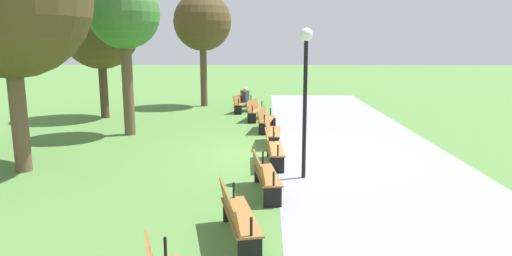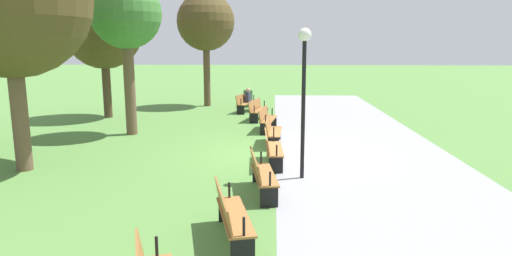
{
  "view_description": "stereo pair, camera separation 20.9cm",
  "coord_description": "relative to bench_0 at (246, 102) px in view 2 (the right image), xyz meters",
  "views": [
    {
      "loc": [
        13.21,
        -0.26,
        3.3
      ],
      "look_at": [
        0.0,
        -0.59,
        0.8
      ],
      "focal_mm": 31.0,
      "sensor_mm": 36.0,
      "label": 1
    },
    {
      "loc": [
        13.2,
        -0.05,
        3.3
      ],
      "look_at": [
        0.0,
        -0.59,
        0.8
      ],
      "focal_mm": 31.0,
      "sensor_mm": 36.0,
      "label": 2
    }
  ],
  "objects": [
    {
      "name": "bench_6",
      "position": [
        14.7,
        0.67,
        0.0
      ],
      "size": [
        1.9,
        0.88,
        0.89
      ],
      "rotation": [
        0.0,
        0.0,
        0.23
      ],
      "color": "#996633",
      "rests_on": "ground"
    },
    {
      "name": "bench_0",
      "position": [
        0.0,
        0.0,
        0.0
      ],
      "size": [
        1.9,
        1.03,
        0.89
      ],
      "rotation": [
        0.0,
        0.0,
        -0.32
      ],
      "color": "#996633",
      "rests_on": "ground"
    },
    {
      "name": "lamp_post",
      "position": [
        11.02,
        2.1,
        2.12
      ],
      "size": [
        0.32,
        0.32,
        3.69
      ],
      "color": "black",
      "rests_on": "ground"
    },
    {
      "name": "trash_bin",
      "position": [
        -1.78,
        -0.0,
        -0.03
      ],
      "size": [
        0.49,
        0.49,
        0.9
      ],
      "primitive_type": "cylinder",
      "color": "#2D512D",
      "rests_on": "ground"
    },
    {
      "name": "bench_1",
      "position": [
        2.39,
        0.67,
        0.0
      ],
      "size": [
        1.9,
        0.88,
        0.89
      ],
      "rotation": [
        0.0,
        0.0,
        -0.23
      ],
      "color": "#996633",
      "rests_on": "ground"
    },
    {
      "name": "bench_5",
      "position": [
        12.26,
        1.11,
        0.0
      ],
      "size": [
        1.89,
        0.72,
        0.89
      ],
      "rotation": [
        0.0,
        0.0,
        0.14
      ],
      "color": "#996633",
      "rests_on": "ground"
    },
    {
      "name": "path_paving",
      "position": [
        8.55,
        4.12,
        -0.47
      ],
      "size": [
        31.82,
        5.35,
        0.01
      ],
      "primitive_type": "cube",
      "color": "#939399",
      "rests_on": "ground"
    },
    {
      "name": "tree_1",
      "position": [
        -2.1,
        -2.25,
        3.97
      ],
      "size": [
        3.05,
        3.05,
        6.01
      ],
      "color": "brown",
      "rests_on": "ground"
    },
    {
      "name": "tree_0",
      "position": [
        1.93,
        -6.23,
        3.41
      ],
      "size": [
        3.39,
        3.39,
        5.6
      ],
      "color": "#4C3828",
      "rests_on": "ground"
    },
    {
      "name": "person_seated",
      "position": [
        -0.07,
        0.18,
        0.16
      ],
      "size": [
        0.45,
        0.58,
        1.2
      ],
      "rotation": [
        0.0,
        0.0,
        -0.32
      ],
      "color": "#2D3347",
      "rests_on": "ground"
    },
    {
      "name": "bench_2",
      "position": [
        4.83,
        1.11,
        0.0
      ],
      "size": [
        1.89,
        0.72,
        0.89
      ],
      "rotation": [
        0.0,
        0.0,
        -0.14
      ],
      "color": "#996633",
      "rests_on": "ground"
    },
    {
      "name": "bench_4",
      "position": [
        9.79,
        1.34,
        0.0
      ],
      "size": [
        1.86,
        0.56,
        0.89
      ],
      "rotation": [
        0.0,
        0.0,
        0.05
      ],
      "color": "#996633",
      "rests_on": "ground"
    },
    {
      "name": "bench_3",
      "position": [
        7.31,
        1.34,
        0.0
      ],
      "size": [
        1.86,
        0.56,
        0.89
      ],
      "rotation": [
        0.0,
        0.0,
        -0.05
      ],
      "color": "#996633",
      "rests_on": "ground"
    },
    {
      "name": "tree_3",
      "position": [
        5.74,
        -3.91,
        3.84
      ],
      "size": [
        2.54,
        2.54,
        5.68
      ],
      "color": "brown",
      "rests_on": "ground"
    },
    {
      "name": "ground_plane",
      "position": [
        8.55,
        1.44,
        -0.48
      ],
      "size": [
        120.0,
        120.0,
        0.0
      ],
      "primitive_type": "plane",
      "color": "#54843D"
    }
  ]
}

